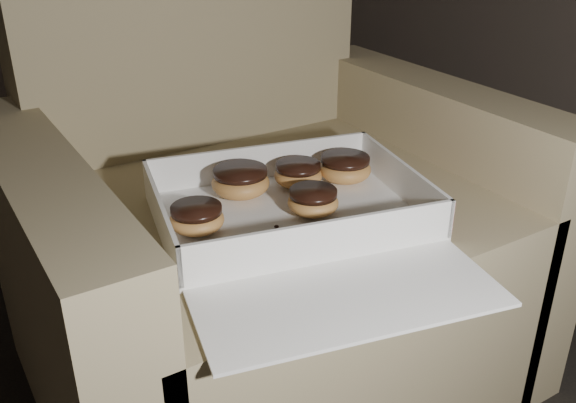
# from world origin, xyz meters

# --- Properties ---
(armchair) EXTENTS (0.80, 0.68, 0.84)m
(armchair) POSITION_xyz_m (0.56, 0.27, 0.26)
(armchair) COLOR #8D805A
(armchair) RESTS_ON floor
(bakery_box) EXTENTS (0.46, 0.51, 0.06)m
(bakery_box) POSITION_xyz_m (0.52, 0.09, 0.39)
(bakery_box) COLOR white
(bakery_box) RESTS_ON armchair
(donut_a) EXTENTS (0.07, 0.07, 0.04)m
(donut_a) POSITION_xyz_m (0.56, 0.11, 0.40)
(donut_a) COLOR #CE8F48
(donut_a) RESTS_ON bakery_box
(donut_b) EXTENTS (0.09, 0.09, 0.04)m
(donut_b) POSITION_xyz_m (0.49, 0.22, 0.41)
(donut_b) COLOR #CE8F48
(donut_b) RESTS_ON bakery_box
(donut_c) EXTENTS (0.08, 0.08, 0.04)m
(donut_c) POSITION_xyz_m (0.66, 0.18, 0.40)
(donut_c) COLOR #CE8F48
(donut_c) RESTS_ON bakery_box
(donut_d) EXTENTS (0.08, 0.08, 0.04)m
(donut_d) POSITION_xyz_m (0.39, 0.15, 0.40)
(donut_d) COLOR #CE8F48
(donut_d) RESTS_ON bakery_box
(donut_e) EXTENTS (0.08, 0.08, 0.04)m
(donut_e) POSITION_xyz_m (0.59, 0.20, 0.40)
(donut_e) COLOR #CE8F48
(donut_e) RESTS_ON bakery_box
(crumb_a) EXTENTS (0.01, 0.01, 0.00)m
(crumb_a) POSITION_xyz_m (0.49, 0.10, 0.38)
(crumb_a) COLOR black
(crumb_a) RESTS_ON bakery_box
(crumb_b) EXTENTS (0.01, 0.01, 0.00)m
(crumb_b) POSITION_xyz_m (0.43, 0.09, 0.38)
(crumb_b) COLOR black
(crumb_b) RESTS_ON bakery_box
(crumb_c) EXTENTS (0.01, 0.01, 0.00)m
(crumb_c) POSITION_xyz_m (0.53, 0.08, 0.38)
(crumb_c) COLOR black
(crumb_c) RESTS_ON bakery_box
(crumb_d) EXTENTS (0.01, 0.01, 0.00)m
(crumb_d) POSITION_xyz_m (0.51, 0.05, 0.38)
(crumb_d) COLOR black
(crumb_d) RESTS_ON bakery_box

